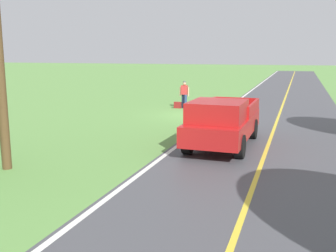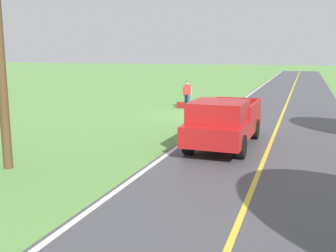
% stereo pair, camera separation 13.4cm
% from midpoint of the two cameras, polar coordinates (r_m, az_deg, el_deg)
% --- Properties ---
extents(ground_plane, '(200.00, 200.00, 0.00)m').
position_cam_midpoint_polar(ground_plane, '(22.26, 5.10, 1.54)').
color(ground_plane, '#609347').
extents(road_surface, '(6.84, 120.00, 0.00)m').
position_cam_midpoint_polar(road_surface, '(21.64, 16.11, 0.91)').
color(road_surface, '#47474C').
rests_on(road_surface, ground).
extents(lane_edge_line, '(0.16, 117.60, 0.00)m').
position_cam_midpoint_polar(lane_edge_line, '(22.04, 7.67, 1.41)').
color(lane_edge_line, silver).
rests_on(lane_edge_line, ground).
extents(lane_centre_line, '(0.14, 117.60, 0.00)m').
position_cam_midpoint_polar(lane_centre_line, '(21.64, 16.11, 0.92)').
color(lane_centre_line, gold).
rests_on(lane_centre_line, ground).
extents(hitchhiker_walking, '(0.62, 0.51, 1.75)m').
position_cam_midpoint_polar(hitchhiker_walking, '(24.96, 2.97, 4.81)').
color(hitchhiker_walking, navy).
rests_on(hitchhiker_walking, ground).
extents(suitcase_carried, '(0.47, 0.22, 0.40)m').
position_cam_midpoint_polar(suitcase_carried, '(25.07, 1.97, 3.05)').
color(suitcase_carried, maroon).
rests_on(suitcase_carried, ground).
extents(pickup_truck_passing, '(2.16, 5.43, 1.82)m').
position_cam_midpoint_polar(pickup_truck_passing, '(14.70, 8.31, 0.66)').
color(pickup_truck_passing, '#B21919').
rests_on(pickup_truck_passing, ground).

